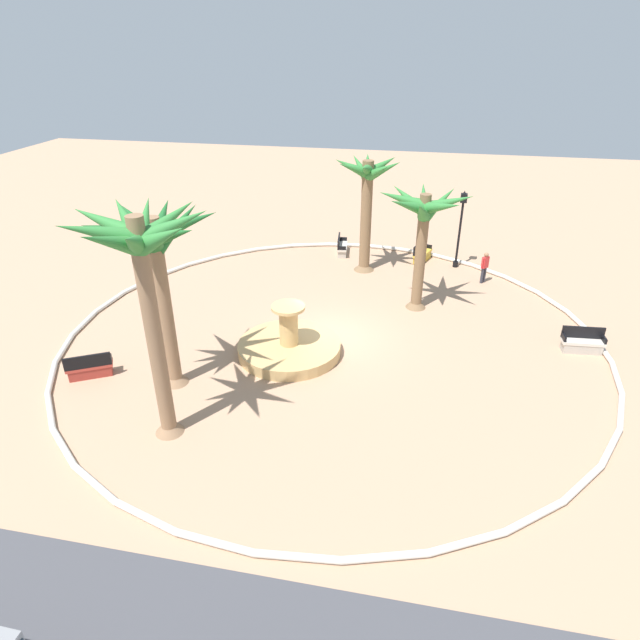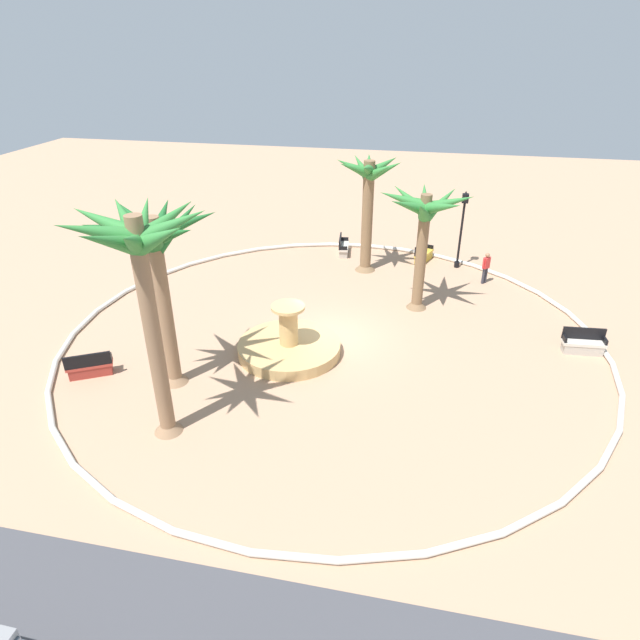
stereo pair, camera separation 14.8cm
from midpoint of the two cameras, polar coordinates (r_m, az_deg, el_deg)
The scene contains 13 objects.
ground_plane at distance 22.18m, azimuth 1.52°, elevation -1.82°, with size 80.00×80.00×0.00m, color tan.
plaza_curb at distance 22.13m, azimuth 1.53°, elevation -1.59°, with size 21.62×21.62×0.20m, color silver.
fountain at distance 20.96m, azimuth -3.09°, elevation -2.82°, with size 3.99×3.99×2.08m.
palm_tree_near_fountain at distance 17.91m, azimuth -16.82°, elevation 6.81°, with size 4.02×4.04×6.37m.
palm_tree_by_curb at distance 15.14m, azimuth -18.21°, elevation 5.61°, with size 3.83×3.75×7.26m.
palm_tree_mid_plaza at distance 27.28m, azimuth 5.29°, elevation 13.54°, with size 3.38×3.47×5.93m.
palm_tree_far_side at distance 23.39m, azimuth 11.11°, elevation 10.42°, with size 4.00×3.85×5.48m.
bench_east at distance 30.10m, azimuth 11.03°, elevation 6.76°, with size 1.02×1.67×1.00m.
bench_west at distance 30.62m, azimuth 2.62°, elevation 7.64°, with size 0.68×1.65×1.00m.
bench_north at distance 21.27m, azimuth -23.00°, elevation -4.65°, with size 1.64×1.21×1.00m.
bench_southeast at distance 23.36m, azimuth 26.24°, elevation -2.37°, with size 1.63×0.62×1.00m.
lamppost at distance 29.01m, azimuth 14.96°, elevation 9.82°, with size 0.32×0.32×4.10m.
person_cyclist_helmet at distance 27.89m, azimuth 17.31°, elevation 5.43°, with size 0.39×0.41×1.60m.
Camera 2 is at (-3.39, 18.90, 11.10)m, focal length 30.21 mm.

